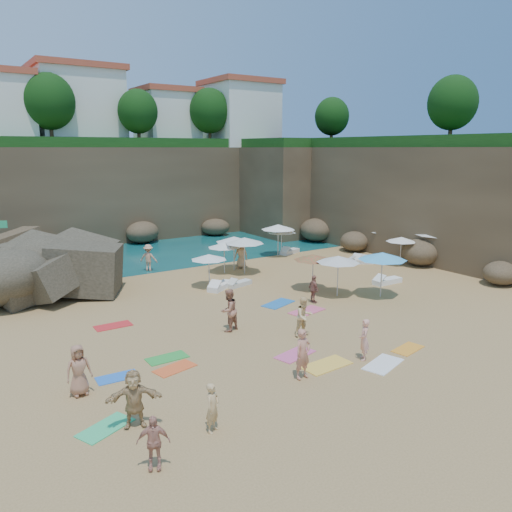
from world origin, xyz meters
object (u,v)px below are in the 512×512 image
person_stand_0 (213,408)px  person_stand_6 (364,340)px  rock_outcrop (62,296)px  person_stand_4 (241,255)px  person_stand_1 (229,310)px  person_stand_5 (70,263)px  parasol_2 (278,227)px  person_stand_2 (149,258)px  parasol_0 (234,239)px  parasol_1 (224,245)px  person_stand_3 (314,289)px  lounger_0 (221,286)px

person_stand_0 → person_stand_6: bearing=-23.0°
rock_outcrop → person_stand_6: size_ratio=4.87×
person_stand_0 → person_stand_4: 19.83m
person_stand_0 → rock_outcrop: bearing=59.3°
person_stand_1 → person_stand_4: (6.67, 9.72, -0.04)m
person_stand_0 → person_stand_6: size_ratio=0.91×
person_stand_5 → parasol_2: bearing=-3.7°
person_stand_2 → person_stand_6: bearing=137.0°
parasol_2 → parasol_0: bearing=-158.4°
parasol_1 → person_stand_4: bearing=17.3°
person_stand_4 → parasol_2: bearing=66.6°
person_stand_1 → person_stand_3: bearing=170.6°
rock_outcrop → parasol_1: parasol_1 is taller
rock_outcrop → lounger_0: rock_outcrop is taller
rock_outcrop → person_stand_0: rock_outcrop is taller
person_stand_1 → person_stand_2: 12.48m
parasol_2 → person_stand_6: 18.99m
parasol_0 → lounger_0: bearing=-131.1°
lounger_0 → person_stand_1: bearing=-148.4°
person_stand_6 → person_stand_5: bearing=-124.2°
rock_outcrop → parasol_0: (10.95, -0.20, 2.08)m
parasol_1 → person_stand_6: (-2.34, -14.73, -1.03)m
parasol_0 → person_stand_3: parasol_0 is taller
rock_outcrop → person_stand_5: (1.47, 3.95, 0.92)m
person_stand_0 → lounger_0: bearing=27.3°
person_stand_2 → person_stand_3: person_stand_2 is taller
person_stand_3 → person_stand_5: size_ratio=0.81×
parasol_2 → person_stand_6: parasol_2 is taller
parasol_2 → person_stand_4: 4.89m
parasol_0 → person_stand_0: (-10.46, -16.21, -1.34)m
parasol_1 → person_stand_3: parasol_1 is taller
rock_outcrop → parasol_2: size_ratio=3.11×
parasol_2 → person_stand_6: bearing=-116.0°
person_stand_6 → parasol_2: bearing=-168.2°
parasol_2 → person_stand_0: 23.96m
rock_outcrop → person_stand_3: size_ratio=5.31×
parasol_1 → person_stand_2: size_ratio=1.19×
lounger_0 → parasol_1: bearing=24.5°
person_stand_0 → person_stand_5: person_stand_5 is taller
parasol_0 → person_stand_0: 19.34m
person_stand_1 → person_stand_5: person_stand_1 is taller
parasol_0 → person_stand_3: (-0.22, -8.43, -1.34)m
person_stand_4 → person_stand_6: 15.73m
rock_outcrop → person_stand_2: 6.76m
rock_outcrop → person_stand_4: (11.62, 0.00, 0.92)m
rock_outcrop → parasol_0: parasol_0 is taller
person_stand_1 → person_stand_5: 14.11m
lounger_0 → person_stand_3: 5.75m
person_stand_4 → person_stand_0: bearing=-80.0°
person_stand_2 → person_stand_4: size_ratio=0.97×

